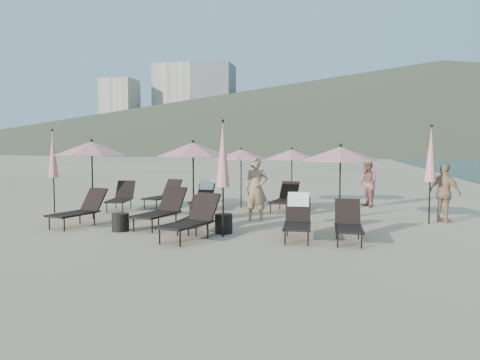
% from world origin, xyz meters
% --- Properties ---
extents(ground, '(800.00, 800.00, 0.00)m').
position_xyz_m(ground, '(0.00, 0.00, 0.00)').
color(ground, '#D6BA8C').
rests_on(ground, ground).
extents(volcanic_headland, '(690.00, 690.00, 55.00)m').
position_xyz_m(volcanic_headland, '(71.37, 302.62, 26.49)').
color(volcanic_headland, brown).
rests_on(volcanic_headland, ground).
extents(hotel_skyline, '(109.00, 82.00, 55.00)m').
position_xyz_m(hotel_skyline, '(-93.62, 271.21, 24.18)').
color(hotel_skyline, beige).
rests_on(hotel_skyline, ground).
extents(lounger_0, '(1.04, 1.81, 0.98)m').
position_xyz_m(lounger_0, '(-4.66, 0.44, 0.46)').
color(lounger_0, black).
rests_on(lounger_0, ground).
extents(lounger_1, '(1.03, 1.89, 1.03)m').
position_xyz_m(lounger_1, '(-2.40, 0.72, 0.48)').
color(lounger_1, black).
rests_on(lounger_1, ground).
extents(lounger_2, '(1.14, 1.89, 1.02)m').
position_xyz_m(lounger_2, '(-1.11, -0.63, 0.48)').
color(lounger_2, black).
rests_on(lounger_2, ground).
extents(lounger_3, '(0.59, 1.51, 0.87)m').
position_xyz_m(lounger_3, '(-1.34, 0.38, 0.41)').
color(lounger_3, black).
rests_on(lounger_3, ground).
extents(lounger_4, '(0.72, 1.69, 1.03)m').
position_xyz_m(lounger_4, '(1.30, 0.04, 0.49)').
color(lounger_4, black).
rests_on(lounger_4, ground).
extents(lounger_5, '(0.65, 1.59, 0.91)m').
position_xyz_m(lounger_5, '(2.46, -0.10, 0.42)').
color(lounger_5, black).
rests_on(lounger_5, ground).
extents(lounger_6, '(0.93, 1.75, 0.96)m').
position_xyz_m(lounger_6, '(-5.07, 3.68, 0.45)').
color(lounger_6, black).
rests_on(lounger_6, ground).
extents(lounger_7, '(1.02, 1.77, 0.96)m').
position_xyz_m(lounger_7, '(-3.94, 4.73, 0.45)').
color(lounger_7, black).
rests_on(lounger_7, ground).
extents(lounger_8, '(0.63, 1.58, 0.97)m').
position_xyz_m(lounger_8, '(-2.34, 4.30, 0.47)').
color(lounger_8, black).
rests_on(lounger_8, ground).
extents(lounger_9, '(0.89, 1.74, 0.96)m').
position_xyz_m(lounger_9, '(0.43, 4.61, 0.45)').
color(lounger_9, black).
rests_on(lounger_9, ground).
extents(umbrella_open_0, '(2.21, 2.21, 2.38)m').
position_xyz_m(umbrella_open_0, '(-4.94, 1.62, 2.10)').
color(umbrella_open_0, black).
rests_on(umbrella_open_0, ground).
extents(umbrella_open_1, '(2.18, 2.18, 2.35)m').
position_xyz_m(umbrella_open_1, '(-1.80, 1.61, 2.07)').
color(umbrella_open_1, black).
rests_on(umbrella_open_1, ground).
extents(umbrella_open_2, '(2.07, 2.07, 2.23)m').
position_xyz_m(umbrella_open_2, '(2.25, 1.45, 1.97)').
color(umbrella_open_2, black).
rests_on(umbrella_open_2, ground).
extents(umbrella_open_3, '(1.97, 1.97, 2.12)m').
position_xyz_m(umbrella_open_3, '(-1.16, 5.00, 1.88)').
color(umbrella_open_3, black).
rests_on(umbrella_open_3, ground).
extents(umbrella_open_4, '(1.98, 1.98, 2.13)m').
position_xyz_m(umbrella_open_4, '(0.56, 5.49, 1.88)').
color(umbrella_open_4, black).
rests_on(umbrella_open_4, ground).
extents(umbrella_closed_0, '(0.33, 0.33, 2.80)m').
position_xyz_m(umbrella_closed_0, '(-0.46, -0.20, 1.95)').
color(umbrella_closed_0, black).
rests_on(umbrella_closed_0, ground).
extents(umbrella_closed_1, '(0.32, 0.32, 2.77)m').
position_xyz_m(umbrella_closed_1, '(4.69, 2.84, 1.93)').
color(umbrella_closed_1, black).
rests_on(umbrella_closed_1, ground).
extents(umbrella_closed_2, '(0.32, 0.32, 2.73)m').
position_xyz_m(umbrella_closed_2, '(-6.84, 2.50, 1.90)').
color(umbrella_closed_2, black).
rests_on(umbrella_closed_2, ground).
extents(side_table_0, '(0.44, 0.44, 0.45)m').
position_xyz_m(side_table_0, '(-3.21, -0.04, 0.23)').
color(side_table_0, black).
rests_on(side_table_0, ground).
extents(side_table_1, '(0.44, 0.44, 0.48)m').
position_xyz_m(side_table_1, '(-0.56, 0.24, 0.24)').
color(side_table_1, black).
rests_on(side_table_1, ground).
extents(beachgoer_a, '(0.72, 0.51, 1.86)m').
position_xyz_m(beachgoer_a, '(-0.13, 2.36, 0.93)').
color(beachgoer_a, '#A07957').
rests_on(beachgoer_a, ground).
extents(beachgoer_b, '(0.90, 1.00, 1.68)m').
position_xyz_m(beachgoer_b, '(3.17, 6.29, 0.84)').
color(beachgoer_b, '#AA6557').
rests_on(beachgoer_b, ground).
extents(beachgoer_c, '(0.99, 1.00, 1.69)m').
position_xyz_m(beachgoer_c, '(5.14, 3.20, 0.85)').
color(beachgoer_c, tan).
rests_on(beachgoer_c, ground).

